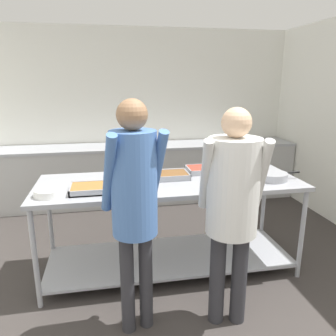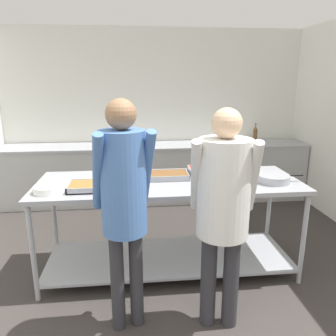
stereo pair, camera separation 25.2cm
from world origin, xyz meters
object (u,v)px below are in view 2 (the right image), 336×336
Objects in this scene: guest_serving_right at (223,200)px; water_bottle at (255,134)px; guest_serving_left at (124,193)px; serving_tray_roast at (212,170)px; broccoli_bowl at (133,183)px; serving_tray_vegetables at (93,186)px; sauce_pan at (273,178)px; plate_stack at (48,189)px; serving_tray_greens at (167,176)px.

water_bottle is at bearing 65.55° from guest_serving_right.
guest_serving_left is 5.89× the size of water_bottle.
guest_serving_right is (-0.18, -1.07, 0.08)m from serving_tray_roast.
water_bottle reaches higher than broccoli_bowl.
sauce_pan is at bearing 1.03° from serving_tray_vegetables.
sauce_pan reaches higher than plate_stack.
guest_serving_right reaches higher than serving_tray_greens.
plate_stack is at bearing 140.05° from guest_serving_left.
guest_serving_right is (0.64, -0.68, 0.07)m from broccoli_bowl.
guest_serving_right reaches higher than broccoli_bowl.
broccoli_bowl is at bearing 3.47° from serving_tray_vegetables.
guest_serving_right is (0.30, -0.92, 0.08)m from serving_tray_greens.
guest_serving_left is (-0.88, -1.02, 0.14)m from serving_tray_roast.
serving_tray_greens is 1.01m from sauce_pan.
serving_tray_roast is 2.15m from water_bottle.
sauce_pan is (0.50, -0.38, 0.01)m from serving_tray_roast.
sauce_pan is at bearing -37.59° from serving_tray_roast.
plate_stack is 1.11m from serving_tray_greens.
guest_serving_right is at bearing -33.50° from serving_tray_vegetables.
water_bottle reaches higher than serving_tray_roast.
plate_stack is 0.52× the size of serving_tray_roast.
serving_tray_vegetables is 0.74m from serving_tray_greens.
guest_serving_left is at bearing -64.36° from serving_tray_vegetables.
broccoli_bowl is 2.96m from water_bottle.
guest_serving_left reaches higher than broccoli_bowl.
guest_serving_left is (0.29, -0.60, 0.14)m from serving_tray_vegetables.
sauce_pan is at bearing 24.73° from guest_serving_left.
water_bottle is (2.02, 2.84, -0.06)m from guest_serving_left.
water_bottle is (2.68, 2.29, 0.07)m from plate_stack.
serving_tray_vegetables is 1.41× the size of water_bottle.
guest_serving_left is at bearing -39.95° from plate_stack.
serving_tray_vegetables is 1.67m from sauce_pan.
serving_tray_greens is 1.37× the size of water_bottle.
sauce_pan is 1.48× the size of water_bottle.
guest_serving_right is (1.36, -0.61, 0.08)m from plate_stack.
serving_tray_greens is 0.23× the size of guest_serving_left.
serving_tray_greens is at bearing 35.85° from broccoli_bowl.
serving_tray_greens is at bearing 108.18° from guest_serving_right.
water_bottle reaches higher than serving_tray_vegetables.
serving_tray_vegetables is at bearing 115.64° from guest_serving_left.
plate_stack is 1.61m from serving_tray_roast.
serving_tray_greens is at bearing -129.45° from water_bottle.
plate_stack is 0.60× the size of serving_tray_vegetables.
serving_tray_roast is 1.09m from guest_serving_right.
guest_serving_right is (-0.67, -0.69, 0.07)m from sauce_pan.
serving_tray_vegetables and serving_tray_greens have the same top height.
plate_stack is 1.49m from guest_serving_right.
broccoli_bowl is 0.91m from serving_tray_roast.
guest_serving_right is at bearing -134.46° from sauce_pan.
plate_stack is 0.72m from broccoli_bowl.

